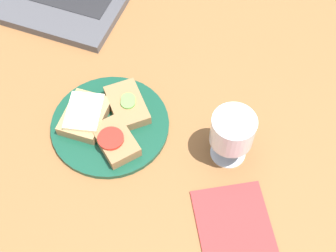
{
  "coord_description": "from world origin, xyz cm",
  "views": [
    {
      "loc": [
        22.11,
        -50.77,
        83.15
      ],
      "look_at": [
        5.6,
        -6.58,
        8.0
      ],
      "focal_mm": 50.0,
      "sensor_mm": 36.0,
      "label": 1
    }
  ],
  "objects_px": {
    "sandwich_with_cucumber": "(127,105)",
    "sandwich_with_tomato": "(115,141)",
    "napkin": "(233,221)",
    "plate": "(110,125)",
    "sandwich_with_cheese": "(85,115)",
    "wine_glass": "(232,132)"
  },
  "relations": [
    {
      "from": "napkin",
      "to": "plate",
      "type": "bearing_deg",
      "value": 159.57
    },
    {
      "from": "sandwich_with_cheese",
      "to": "wine_glass",
      "type": "distance_m",
      "value": 0.3
    },
    {
      "from": "sandwich_with_cucumber",
      "to": "sandwich_with_tomato",
      "type": "distance_m",
      "value": 0.09
    },
    {
      "from": "sandwich_with_cucumber",
      "to": "sandwich_with_cheese",
      "type": "xyz_separation_m",
      "value": [
        -0.07,
        -0.05,
        0.0
      ]
    },
    {
      "from": "plate",
      "to": "napkin",
      "type": "distance_m",
      "value": 0.31
    },
    {
      "from": "plate",
      "to": "sandwich_with_tomato",
      "type": "xyz_separation_m",
      "value": [
        0.03,
        -0.04,
        0.02
      ]
    },
    {
      "from": "sandwich_with_tomato",
      "to": "plate",
      "type": "bearing_deg",
      "value": 127.42
    },
    {
      "from": "sandwich_with_tomato",
      "to": "wine_glass",
      "type": "relative_size",
      "value": 0.99
    },
    {
      "from": "sandwich_with_tomato",
      "to": "sandwich_with_cheese",
      "type": "bearing_deg",
      "value": 157.83
    },
    {
      "from": "sandwich_with_tomato",
      "to": "wine_glass",
      "type": "bearing_deg",
      "value": 16.9
    },
    {
      "from": "sandwich_with_cucumber",
      "to": "sandwich_with_tomato",
      "type": "bearing_deg",
      "value": -82.15
    },
    {
      "from": "wine_glass",
      "to": "plate",
      "type": "bearing_deg",
      "value": -174.31
    },
    {
      "from": "plate",
      "to": "sandwich_with_tomato",
      "type": "relative_size",
      "value": 2.08
    },
    {
      "from": "sandwich_with_cucumber",
      "to": "sandwich_with_tomato",
      "type": "height_order",
      "value": "sandwich_with_tomato"
    },
    {
      "from": "sandwich_with_cheese",
      "to": "wine_glass",
      "type": "relative_size",
      "value": 0.92
    },
    {
      "from": "sandwich_with_cucumber",
      "to": "napkin",
      "type": "relative_size",
      "value": 0.9
    },
    {
      "from": "sandwich_with_tomato",
      "to": "napkin",
      "type": "bearing_deg",
      "value": -14.7
    },
    {
      "from": "plate",
      "to": "wine_glass",
      "type": "relative_size",
      "value": 2.05
    },
    {
      "from": "plate",
      "to": "sandwich_with_cheese",
      "type": "height_order",
      "value": "sandwich_with_cheese"
    },
    {
      "from": "plate",
      "to": "sandwich_with_cucumber",
      "type": "distance_m",
      "value": 0.05
    },
    {
      "from": "sandwich_with_tomato",
      "to": "napkin",
      "type": "relative_size",
      "value": 0.83
    },
    {
      "from": "napkin",
      "to": "wine_glass",
      "type": "bearing_deg",
      "value": 110.37
    }
  ]
}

